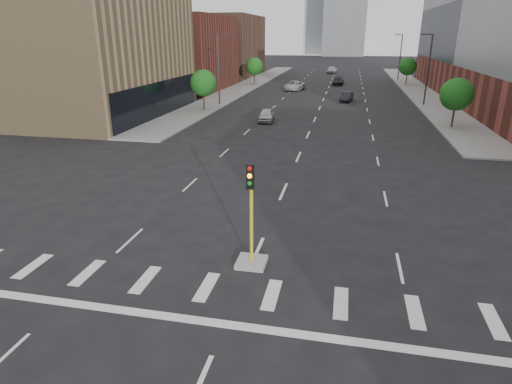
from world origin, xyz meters
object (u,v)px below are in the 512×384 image
(car_deep_right, at_px, (338,81))
(car_distant, at_px, (332,70))
(car_near_left, at_px, (266,115))
(car_far_left, at_px, (295,86))
(median_traffic_signal, at_px, (251,244))
(car_mid_right, at_px, (347,97))

(car_deep_right, height_order, car_distant, car_distant)
(car_near_left, distance_m, car_far_left, 28.54)
(median_traffic_signal, height_order, car_deep_right, median_traffic_signal)
(median_traffic_signal, relative_size, car_deep_right, 0.92)
(car_mid_right, bearing_deg, median_traffic_signal, -85.74)
(car_far_left, bearing_deg, car_distant, 90.30)
(median_traffic_signal, xyz_separation_m, car_far_left, (-5.56, 59.35, -0.20))
(median_traffic_signal, distance_m, car_near_left, 31.24)
(car_far_left, relative_size, car_distant, 1.13)
(median_traffic_signal, relative_size, car_far_left, 0.79)
(car_far_left, height_order, car_distant, car_distant)
(car_near_left, relative_size, car_mid_right, 0.99)
(median_traffic_signal, relative_size, car_mid_right, 1.08)
(car_distant, bearing_deg, car_near_left, -86.44)
(car_far_left, bearing_deg, car_mid_right, -44.51)
(car_mid_right, height_order, car_far_left, car_far_left)
(car_distant, bearing_deg, car_deep_right, -77.51)
(median_traffic_signal, xyz_separation_m, car_deep_right, (1.50, 69.00, -0.28))
(car_mid_right, xyz_separation_m, car_far_left, (-8.87, 11.53, 0.11))
(car_mid_right, xyz_separation_m, car_distant, (-4.11, 47.13, 0.17))
(median_traffic_signal, bearing_deg, car_near_left, 99.47)
(car_deep_right, xyz_separation_m, car_distant, (-2.29, 25.95, 0.14))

